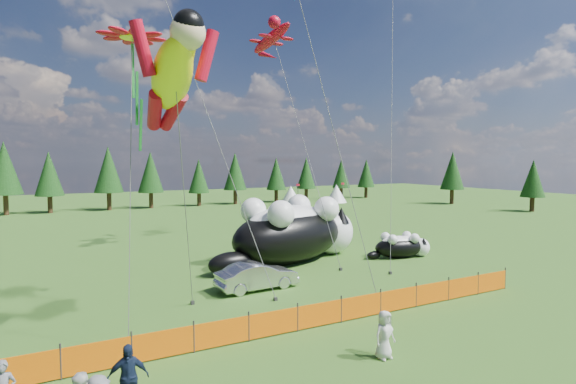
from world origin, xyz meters
The scene contains 14 objects.
ground centered at (0.00, 0.00, 0.00)m, with size 160.00×160.00×0.00m, color #0F3509.
safety_fence centered at (0.00, -3.00, 0.50)m, with size 22.06×0.06×1.10m.
tree_line centered at (0.00, 45.00, 4.00)m, with size 90.00×4.00×8.00m, color black, non-canonical shape.
festival_tents centered at (11.00, 40.00, 1.40)m, with size 50.00×3.20×2.80m, color white, non-canonical shape.
cat_large centered at (4.69, 7.46, 1.98)m, with size 11.32×6.27×4.17m.
cat_small centered at (11.54, 5.09, 0.79)m, with size 4.57×2.32×1.67m.
car centered at (-0.07, 2.82, 0.69)m, with size 1.45×4.17×1.37m, color silver.
spectator_c centered at (-7.50, -5.67, 0.89)m, with size 1.04×0.53×1.77m, color #152039.
spectator_e centered at (0.37, -6.36, 0.79)m, with size 0.77×0.50×1.58m, color silver.
superhero_kite centered at (-5.35, -2.06, 9.31)m, with size 4.43×6.54×11.76m.
gecko_kite centered at (5.86, 13.24, 15.55)m, with size 4.37×12.50×17.94m.
flower_kite centered at (-6.19, 0.51, 10.98)m, with size 3.38×4.01×11.32m.
diamond_kite_a centered at (-3.34, 6.92, 14.72)m, with size 3.80×7.11×17.00m.
diamond_kite_c centered at (1.12, 0.42, 13.23)m, with size 2.79×3.62×14.86m.
Camera 1 is at (-9.12, -17.46, 6.46)m, focal length 28.00 mm.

